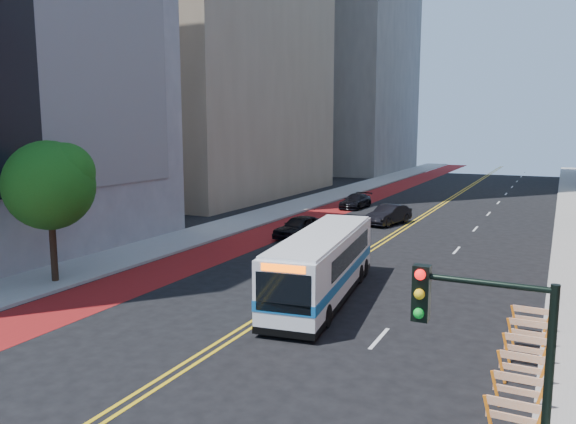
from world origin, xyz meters
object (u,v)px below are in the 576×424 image
(car_c, at_px, (356,201))
(street_tree, at_px, (51,182))
(car_a, at_px, (300,227))
(car_b, at_px, (389,215))
(traffic_signal, at_px, (488,364))
(transit_bus, at_px, (323,264))

(car_c, bearing_deg, street_tree, -95.15)
(car_a, bearing_deg, car_b, 74.26)
(street_tree, height_order, car_c, street_tree)
(traffic_signal, bearing_deg, street_tree, 155.18)
(car_c, bearing_deg, car_b, -50.47)
(car_b, xyz_separation_m, car_c, (-5.17, 7.11, -0.11))
(traffic_signal, distance_m, transit_bus, 15.63)
(traffic_signal, height_order, car_b, traffic_signal)
(car_a, xyz_separation_m, car_c, (-1.25, 14.90, -0.11))
(street_tree, relative_size, transit_bus, 0.62)
(traffic_signal, relative_size, car_a, 1.14)
(car_a, distance_m, car_b, 8.73)
(car_c, bearing_deg, traffic_signal, -64.47)
(car_c, bearing_deg, car_a, -81.75)
(traffic_signal, distance_m, car_a, 29.04)
(transit_bus, bearing_deg, traffic_signal, -65.48)
(street_tree, bearing_deg, traffic_signal, -24.82)
(transit_bus, relative_size, car_a, 2.45)
(car_b, bearing_deg, traffic_signal, -57.76)
(street_tree, distance_m, car_b, 25.35)
(street_tree, relative_size, car_a, 1.51)
(street_tree, xyz_separation_m, car_b, (9.74, 23.03, -4.16))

